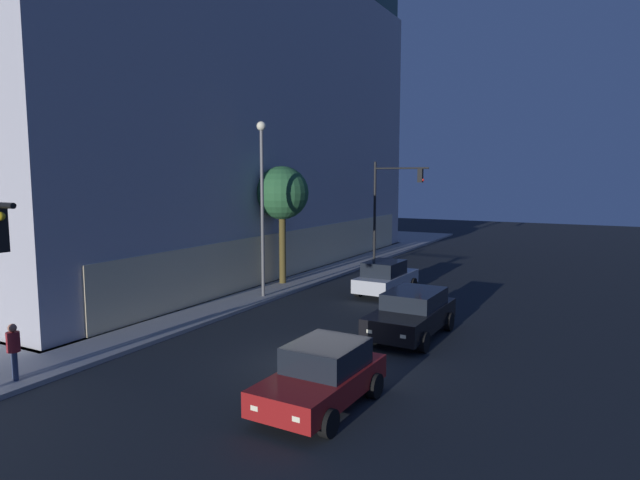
# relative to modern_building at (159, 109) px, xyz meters

# --- Properties ---
(ground_plane) EXTENTS (120.00, 120.00, 0.00)m
(ground_plane) POSITION_rel_modern_building_xyz_m (-13.38, -19.69, -10.53)
(ground_plane) COLOR black
(modern_building) EXTENTS (34.33, 22.76, 21.20)m
(modern_building) POSITION_rel_modern_building_xyz_m (0.00, 0.00, 0.00)
(modern_building) COLOR #4C4C51
(modern_building) RESTS_ON ground
(traffic_light_far_corner) EXTENTS (0.33, 3.86, 6.78)m
(traffic_light_far_corner) POSITION_rel_modern_building_xyz_m (6.95, -14.20, -5.92)
(traffic_light_far_corner) COLOR black
(traffic_light_far_corner) RESTS_ON sidewalk_corner
(street_lamp_sidewalk) EXTENTS (0.44, 0.44, 8.32)m
(street_lamp_sidewalk) POSITION_rel_modern_building_xyz_m (-6.55, -12.89, -5.19)
(street_lamp_sidewalk) COLOR #5D5D5D
(street_lamp_sidewalk) RESTS_ON sidewalk_corner
(sidewalk_tree) EXTENTS (2.85, 2.85, 6.32)m
(sidewalk_tree) POSITION_rel_modern_building_xyz_m (-3.34, -11.97, -5.55)
(sidewalk_tree) COLOR #51431E
(sidewalk_tree) RESTS_ON sidewalk_corner
(pedestrian_waiting) EXTENTS (0.36, 0.36, 1.62)m
(pedestrian_waiting) POSITION_rel_modern_building_xyz_m (-18.90, -12.82, -9.42)
(pedestrian_waiting) COLOR #2D3851
(pedestrian_waiting) RESTS_ON sidewalk_corner
(car_red) EXTENTS (4.15, 2.20, 1.63)m
(car_red) POSITION_rel_modern_building_xyz_m (-16.06, -21.19, -9.71)
(car_red) COLOR maroon
(car_red) RESTS_ON ground
(car_black) EXTENTS (4.83, 2.31, 1.68)m
(car_black) POSITION_rel_modern_building_xyz_m (-9.07, -21.22, -9.65)
(car_black) COLOR black
(car_black) RESTS_ON ground
(car_silver) EXTENTS (4.56, 2.12, 1.70)m
(car_silver) POSITION_rel_modern_building_xyz_m (-2.65, -17.69, -9.68)
(car_silver) COLOR #B7BABF
(car_silver) RESTS_ON ground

